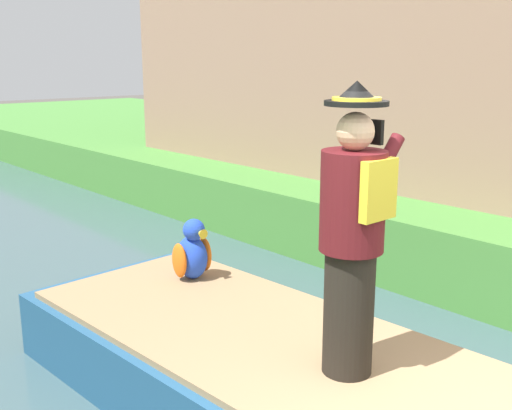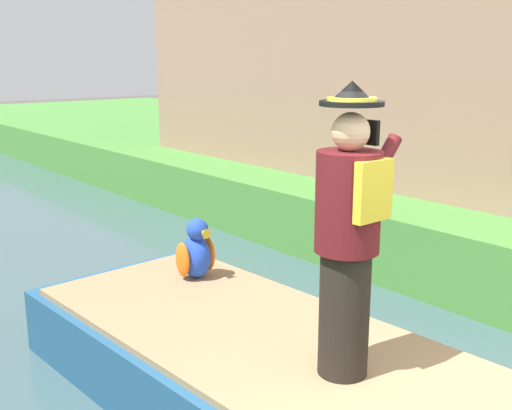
{
  "view_description": "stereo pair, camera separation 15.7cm",
  "coord_description": "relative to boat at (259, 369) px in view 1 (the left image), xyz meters",
  "views": [
    {
      "loc": [
        -2.82,
        -1.14,
        2.68
      ],
      "look_at": [
        0.17,
        2.21,
        1.61
      ],
      "focal_mm": 43.06,
      "sensor_mm": 36.0,
      "label": 1
    },
    {
      "loc": [
        -2.7,
        -1.24,
        2.68
      ],
      "look_at": [
        0.17,
        2.21,
        1.61
      ],
      "focal_mm": 43.06,
      "sensor_mm": 36.0,
      "label": 2
    }
  ],
  "objects": [
    {
      "name": "person_pirate",
      "position": [
        0.04,
        -0.82,
        1.23
      ],
      "size": [
        0.61,
        0.42,
        1.85
      ],
      "rotation": [
        0.0,
        0.0,
        0.07
      ],
      "color": "black",
      "rests_on": "boat"
    },
    {
      "name": "boat",
      "position": [
        0.0,
        0.0,
        0.0
      ],
      "size": [
        2.02,
        4.29,
        0.61
      ],
      "color": "#23517A",
      "rests_on": "canal_water"
    },
    {
      "name": "parked_car_dark",
      "position": [
        4.81,
        4.85,
        1.16
      ],
      "size": [
        1.73,
        4.01,
        1.5
      ],
      "color": "black",
      "rests_on": "grass_bank_far"
    },
    {
      "name": "parrot_plush",
      "position": [
        0.31,
        1.25,
        0.55
      ],
      "size": [
        0.36,
        0.35,
        0.57
      ],
      "color": "blue",
      "rests_on": "boat"
    }
  ]
}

